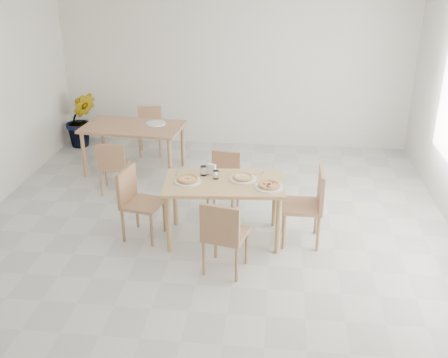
# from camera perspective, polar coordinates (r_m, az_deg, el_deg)

# --- Properties ---
(main_table) EXTENTS (1.44, 0.89, 0.75)m
(main_table) POSITION_cam_1_polar(r_m,az_deg,el_deg) (6.12, -0.00, -1.08)
(main_table) COLOR tan
(main_table) RESTS_ON ground
(chair_south) EXTENTS (0.51, 0.51, 0.86)m
(chair_south) POSITION_cam_1_polar(r_m,az_deg,el_deg) (5.52, -0.09, -5.88)
(chair_south) COLOR #A07250
(chair_south) RESTS_ON ground
(chair_north) EXTENTS (0.43, 0.43, 0.78)m
(chair_north) POSITION_cam_1_polar(r_m,az_deg,el_deg) (6.93, 0.04, 0.19)
(chair_north) COLOR #A07250
(chair_north) RESTS_ON ground
(chair_west) EXTENTS (0.51, 0.51, 0.87)m
(chair_west) POSITION_cam_1_polar(r_m,az_deg,el_deg) (6.33, -9.53, -2.06)
(chair_west) COLOR #A07250
(chair_west) RESTS_ON ground
(chair_east) EXTENTS (0.46, 0.46, 0.93)m
(chair_east) POSITION_cam_1_polar(r_m,az_deg,el_deg) (6.18, 9.29, -2.40)
(chair_east) COLOR #A07250
(chair_east) RESTS_ON ground
(plate_margherita) EXTENTS (0.31, 0.31, 0.02)m
(plate_margherita) POSITION_cam_1_polar(r_m,az_deg,el_deg) (6.09, -3.96, -0.23)
(plate_margherita) COLOR white
(plate_margherita) RESTS_ON main_table
(plate_mushroom) EXTENTS (0.31, 0.31, 0.02)m
(plate_mushroom) POSITION_cam_1_polar(r_m,az_deg,el_deg) (6.13, 2.06, -0.00)
(plate_mushroom) COLOR white
(plate_mushroom) RESTS_ON main_table
(plate_pepperoni) EXTENTS (0.32, 0.32, 0.02)m
(plate_pepperoni) POSITION_cam_1_polar(r_m,az_deg,el_deg) (5.95, 4.92, -0.87)
(plate_pepperoni) COLOR white
(plate_pepperoni) RESTS_ON main_table
(pizza_margherita) EXTENTS (0.31, 0.31, 0.03)m
(pizza_margherita) POSITION_cam_1_polar(r_m,az_deg,el_deg) (6.08, -3.97, -0.03)
(pizza_margherita) COLOR #E0BF69
(pizza_margherita) RESTS_ON plate_margherita
(pizza_mushroom) EXTENTS (0.31, 0.31, 0.03)m
(pizza_mushroom) POSITION_cam_1_polar(r_m,az_deg,el_deg) (6.12, 2.07, 0.20)
(pizza_mushroom) COLOR #E0BF69
(pizza_mushroom) RESTS_ON plate_mushroom
(pizza_pepperoni) EXTENTS (0.34, 0.34, 0.03)m
(pizza_pepperoni) POSITION_cam_1_polar(r_m,az_deg,el_deg) (5.94, 4.93, -0.67)
(pizza_pepperoni) COLOR #E0BF69
(pizza_pepperoni) RESTS_ON plate_pepperoni
(tumbler_a) EXTENTS (0.08, 0.08, 0.11)m
(tumbler_a) POSITION_cam_1_polar(r_m,az_deg,el_deg) (6.24, -2.22, 0.91)
(tumbler_a) COLOR white
(tumbler_a) RESTS_ON main_table
(tumbler_b) EXTENTS (0.07, 0.07, 0.10)m
(tumbler_b) POSITION_cam_1_polar(r_m,az_deg,el_deg) (6.14, -0.89, 0.47)
(tumbler_b) COLOR white
(tumbler_b) RESTS_ON main_table
(napkin_holder) EXTENTS (0.13, 0.09, 0.14)m
(napkin_holder) POSITION_cam_1_polar(r_m,az_deg,el_deg) (6.25, -1.40, 1.03)
(napkin_holder) COLOR silver
(napkin_holder) RESTS_ON main_table
(fork_a) EXTENTS (0.02, 0.17, 0.01)m
(fork_a) POSITION_cam_1_polar(r_m,az_deg,el_deg) (6.33, -5.10, 0.66)
(fork_a) COLOR silver
(fork_a) RESTS_ON main_table
(fork_b) EXTENTS (0.06, 0.17, 0.01)m
(fork_b) POSITION_cam_1_polar(r_m,az_deg,el_deg) (6.30, 4.16, 0.57)
(fork_b) COLOR silver
(fork_b) RESTS_ON main_table
(second_table) EXTENTS (1.57, 0.99, 0.75)m
(second_table) POSITION_cam_1_polar(r_m,az_deg,el_deg) (8.17, -9.86, 5.18)
(second_table) COLOR #A07250
(second_table) RESTS_ON ground
(chair_back_s) EXTENTS (0.43, 0.43, 0.78)m
(chair_back_s) POSITION_cam_1_polar(r_m,az_deg,el_deg) (7.53, -12.02, 1.64)
(chair_back_s) COLOR #A07250
(chair_back_s) RESTS_ON ground
(chair_back_n) EXTENTS (0.46, 0.46, 0.79)m
(chair_back_n) POSITION_cam_1_polar(r_m,az_deg,el_deg) (8.99, -8.07, 5.63)
(chair_back_n) COLOR #A07250
(chair_back_n) RESTS_ON ground
(plate_empty) EXTENTS (0.31, 0.31, 0.02)m
(plate_empty) POSITION_cam_1_polar(r_m,az_deg,el_deg) (8.17, -7.43, 6.01)
(plate_empty) COLOR white
(plate_empty) RESTS_ON second_table
(potted_plant) EXTENTS (0.66, 0.61, 0.98)m
(potted_plant) POSITION_cam_1_polar(r_m,az_deg,el_deg) (9.54, -15.31, 6.26)
(potted_plant) COLOR #29651E
(potted_plant) RESTS_ON ground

